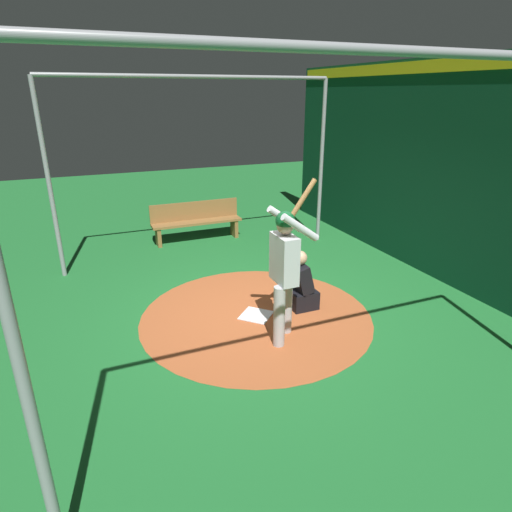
# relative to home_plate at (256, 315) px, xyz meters

# --- Properties ---
(ground_plane) EXTENTS (26.16, 26.16, 0.00)m
(ground_plane) POSITION_rel_home_plate_xyz_m (0.00, 0.00, -0.01)
(ground_plane) COLOR #1E6B2D
(dirt_circle) EXTENTS (3.39, 3.39, 0.01)m
(dirt_circle) POSITION_rel_home_plate_xyz_m (0.00, 0.00, -0.01)
(dirt_circle) COLOR #AD562D
(dirt_circle) RESTS_ON ground
(home_plate) EXTENTS (0.59, 0.59, 0.01)m
(home_plate) POSITION_rel_home_plate_xyz_m (0.00, 0.00, 0.00)
(home_plate) COLOR white
(home_plate) RESTS_ON dirt_circle
(batter) EXTENTS (0.68, 0.49, 2.10)m
(batter) POSITION_rel_home_plate_xyz_m (-0.11, 0.69, 1.06)
(batter) COLOR #B3B3B7
(batter) RESTS_ON ground
(catcher) EXTENTS (0.58, 0.40, 0.92)m
(catcher) POSITION_rel_home_plate_xyz_m (-0.72, -0.00, 0.35)
(catcher) COLOR black
(catcher) RESTS_ON ground
(back_wall) EXTENTS (0.23, 10.16, 3.64)m
(back_wall) POSITION_rel_home_plate_xyz_m (-3.56, 0.00, 1.82)
(back_wall) COLOR #0C3D26
(back_wall) RESTS_ON ground
(cage_frame) EXTENTS (5.31, 5.53, 3.38)m
(cage_frame) POSITION_rel_home_plate_xyz_m (0.00, 0.00, 2.29)
(cage_frame) COLOR gray
(cage_frame) RESTS_ON ground
(bench) EXTENTS (1.97, 0.36, 0.85)m
(bench) POSITION_rel_home_plate_xyz_m (-0.12, -3.73, 0.44)
(bench) COLOR olive
(bench) RESTS_ON ground
(baseball_0) EXTENTS (0.07, 0.07, 0.07)m
(baseball_0) POSITION_rel_home_plate_xyz_m (-1.09, -0.48, 0.03)
(baseball_0) COLOR white
(baseball_0) RESTS_ON dirt_circle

